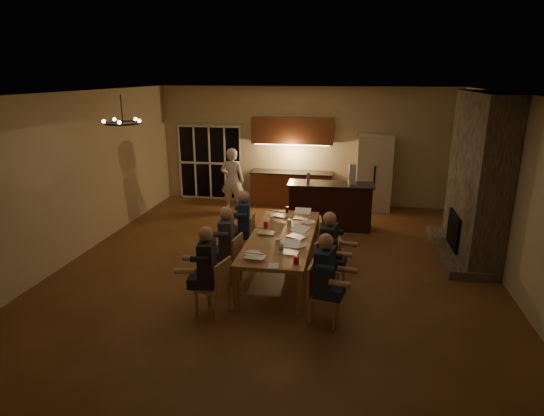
{
  "coord_description": "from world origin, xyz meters",
  "views": [
    {
      "loc": [
        1.29,
        -7.89,
        3.52
      ],
      "look_at": [
        -0.16,
        0.3,
        1.05
      ],
      "focal_mm": 30.0,
      "sensor_mm": 36.0,
      "label": 1
    }
  ],
  "objects": [
    {
      "name": "floor",
      "position": [
        0.0,
        0.0,
        0.0
      ],
      "size": [
        9.0,
        9.0,
        0.0
      ],
      "primitive_type": "plane",
      "color": "brown",
      "rests_on": "ground"
    },
    {
      "name": "back_wall",
      "position": [
        0.0,
        4.52,
        1.6
      ],
      "size": [
        8.0,
        0.04,
        3.2
      ],
      "primitive_type": "cube",
      "color": "tan",
      "rests_on": "ground"
    },
    {
      "name": "left_wall",
      "position": [
        -4.02,
        0.0,
        1.6
      ],
      "size": [
        0.04,
        9.0,
        3.2
      ],
      "primitive_type": "cube",
      "color": "tan",
      "rests_on": "ground"
    },
    {
      "name": "right_wall",
      "position": [
        4.02,
        0.0,
        1.6
      ],
      "size": [
        0.04,
        9.0,
        3.2
      ],
      "primitive_type": "cube",
      "color": "tan",
      "rests_on": "ground"
    },
    {
      "name": "ceiling",
      "position": [
        0.0,
        0.0,
        3.22
      ],
      "size": [
        8.0,
        9.0,
        0.04
      ],
      "primitive_type": "cube",
      "color": "white",
      "rests_on": "back_wall"
    },
    {
      "name": "french_doors",
      "position": [
        -2.7,
        4.47,
        1.05
      ],
      "size": [
        1.86,
        0.08,
        2.1
      ],
      "primitive_type": "cube",
      "color": "black",
      "rests_on": "ground"
    },
    {
      "name": "fireplace",
      "position": [
        3.7,
        1.2,
        1.6
      ],
      "size": [
        0.58,
        2.5,
        3.2
      ],
      "primitive_type": "cube",
      "color": "#665F50",
      "rests_on": "ground"
    },
    {
      "name": "kitchenette",
      "position": [
        -0.3,
        4.2,
        1.2
      ],
      "size": [
        2.24,
        0.68,
        2.4
      ],
      "primitive_type": null,
      "color": "maroon",
      "rests_on": "ground"
    },
    {
      "name": "refrigerator",
      "position": [
        1.9,
        4.15,
        1.0
      ],
      "size": [
        0.9,
        0.68,
        2.0
      ],
      "primitive_type": "cube",
      "color": "beige",
      "rests_on": "ground"
    },
    {
      "name": "dining_table",
      "position": [
        0.13,
        -0.33,
        0.38
      ],
      "size": [
        1.1,
        3.0,
        0.75
      ],
      "primitive_type": "cube",
      "color": "tan",
      "rests_on": "ground"
    },
    {
      "name": "bar_island",
      "position": [
        0.85,
        2.41,
        0.54
      ],
      "size": [
        1.99,
        0.71,
        1.08
      ],
      "primitive_type": "cube",
      "rotation": [
        0.0,
        0.0,
        0.02
      ],
      "color": "black",
      "rests_on": "ground"
    },
    {
      "name": "chair_left_near",
      "position": [
        -0.68,
        -1.93,
        0.45
      ],
      "size": [
        0.53,
        0.53,
        0.89
      ],
      "primitive_type": null,
      "rotation": [
        0.0,
        0.0,
        -1.81
      ],
      "color": "tan",
      "rests_on": "ground"
    },
    {
      "name": "chair_left_mid",
      "position": [
        -0.74,
        -0.9,
        0.45
      ],
      "size": [
        0.49,
        0.49,
        0.89
      ],
      "primitive_type": null,
      "rotation": [
        0.0,
        0.0,
        -1.7
      ],
      "color": "tan",
      "rests_on": "ground"
    },
    {
      "name": "chair_left_far",
      "position": [
        -0.74,
        0.25,
        0.45
      ],
      "size": [
        0.46,
        0.46,
        0.89
      ],
      "primitive_type": null,
      "rotation": [
        0.0,
        0.0,
        -1.53
      ],
      "color": "tan",
      "rests_on": "ground"
    },
    {
      "name": "chair_right_near",
      "position": [
        0.99,
        -1.88,
        0.45
      ],
      "size": [
        0.48,
        0.48,
        0.89
      ],
      "primitive_type": null,
      "rotation": [
        0.0,
        0.0,
        1.47
      ],
      "color": "tan",
      "rests_on": "ground"
    },
    {
      "name": "chair_right_mid",
      "position": [
        1.04,
        -0.87,
        0.45
      ],
      "size": [
        0.54,
        0.54,
        0.89
      ],
      "primitive_type": null,
      "rotation": [
        0.0,
        0.0,
        1.31
      ],
      "color": "tan",
      "rests_on": "ground"
    },
    {
      "name": "chair_right_far",
      "position": [
        0.97,
        0.32,
        0.45
      ],
      "size": [
        0.5,
        0.5,
        0.89
      ],
      "primitive_type": null,
      "rotation": [
        0.0,
        0.0,
        1.71
      ],
      "color": "tan",
      "rests_on": "ground"
    },
    {
      "name": "person_left_near",
      "position": [
        -0.76,
        -1.9,
        0.69
      ],
      "size": [
        0.67,
        0.67,
        1.38
      ],
      "primitive_type": null,
      "rotation": [
        0.0,
        0.0,
        -1.44
      ],
      "color": "#202129",
      "rests_on": "ground"
    },
    {
      "name": "person_right_near",
      "position": [
        0.99,
        -1.91,
        0.69
      ],
      "size": [
        0.71,
        0.71,
        1.38
      ],
      "primitive_type": null,
      "rotation": [
        0.0,
        0.0,
        1.37
      ],
      "color": "#1D3149",
      "rests_on": "ground"
    },
    {
      "name": "person_left_mid",
      "position": [
        -0.74,
        -0.85,
        0.69
      ],
      "size": [
        0.67,
        0.67,
        1.38
      ],
      "primitive_type": null,
      "rotation": [
        0.0,
        0.0,
        -1.44
      ],
      "color": "#3B3F46",
      "rests_on": "ground"
    },
    {
      "name": "person_right_mid",
      "position": [
        0.99,
        -0.85,
        0.69
      ],
      "size": [
        0.69,
        0.69,
        1.38
      ],
      "primitive_type": null,
      "rotation": [
        0.0,
        0.0,
        1.41
      ],
      "color": "#202129",
      "rests_on": "ground"
    },
    {
      "name": "person_left_far",
      "position": [
        -0.7,
        0.24,
        0.69
      ],
      "size": [
        0.69,
        0.69,
        1.38
      ],
      "primitive_type": null,
      "rotation": [
        0.0,
        0.0,
        -1.4
      ],
      "color": "#1D3149",
      "rests_on": "ground"
    },
    {
      "name": "standing_person",
      "position": [
        -1.74,
        3.32,
        0.85
      ],
      "size": [
        0.63,
        0.42,
        1.69
      ],
      "primitive_type": "imported",
      "rotation": [
        0.0,
        0.0,
        3.17
      ],
      "color": "silver",
      "rests_on": "ground"
    },
    {
      "name": "chandelier",
      "position": [
        -2.38,
        -1.0,
        2.75
      ],
      "size": [
        0.61,
        0.61,
        0.03
      ],
      "primitive_type": "torus",
      "color": "black",
      "rests_on": "ceiling"
    },
    {
      "name": "laptop_a",
      "position": [
        -0.12,
        -1.44,
        0.86
      ],
      "size": [
        0.35,
        0.32,
        0.23
      ],
      "primitive_type": null,
      "rotation": [
        0.0,
        0.0,
        3.03
      ],
      "color": "silver",
      "rests_on": "dining_table"
    },
    {
      "name": "laptop_b",
      "position": [
        0.37,
        -1.16,
        0.86
      ],
      "size": [
        0.35,
        0.32,
        0.23
      ],
      "primitive_type": null,
      "rotation": [
        0.0,
        0.0,
        -0.12
      ],
      "color": "silver",
      "rests_on": "dining_table"
    },
    {
      "name": "laptop_c",
      "position": [
        -0.15,
        -0.29,
        0.86
      ],
      "size": [
        0.36,
        0.33,
        0.23
      ],
      "primitive_type": null,
      "rotation": [
        0.0,
        0.0,
        2.98
      ],
      "color": "silver",
      "rests_on": "dining_table"
    },
    {
      "name": "laptop_d",
      "position": [
        0.41,
        -0.4,
        0.86
      ],
      "size": [
        0.42,
        0.4,
        0.23
      ],
      "primitive_type": null,
      "rotation": [
        0.0,
        0.0,
        -0.51
      ],
      "color": "silver",
      "rests_on": "dining_table"
    },
    {
      "name": "laptop_e",
      "position": [
        -0.07,
        0.76,
        0.86
      ],
      "size": [
        0.4,
        0.38,
        0.23
      ],
      "primitive_type": null,
      "rotation": [
        0.0,
        0.0,
        2.77
      ],
      "color": "silver",
      "rests_on": "dining_table"
    },
    {
      "name": "laptop_f",
      "position": [
        0.38,
        0.68,
        0.86
      ],
      "size": [
        0.33,
        0.29,
        0.23
      ],
      "primitive_type": null,
      "rotation": [
        0.0,
        0.0,
        -0.03
      ],
      "color": "silver",
      "rests_on": "dining_table"
    },
    {
      "name": "mug_front",
      "position": [
        0.14,
        -0.82,
        0.8
      ],
      "size": [
        0.08,
        0.08,
        0.1
      ],
      "primitive_type": "cylinder",
      "color": "white",
      "rests_on": "dining_table"
    },
    {
      "name": "mug_mid",
      "position": [
        0.18,
        0.27,
        0.8
      ],
      "size": [
        0.08,
        0.08,
        0.1
      ],
      "primitive_type": "cylinder",
      "color": "white",
      "rests_on": "dining_table"
    },
    {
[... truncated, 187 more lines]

